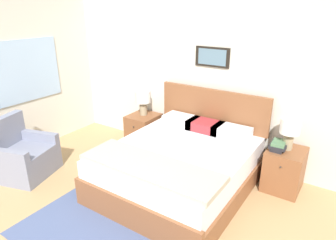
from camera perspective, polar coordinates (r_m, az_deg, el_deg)
name	(u,v)px	position (r m, az deg, el deg)	size (l,w,h in m)	color
wall_back	(219,79)	(4.59, 9.67, 7.75)	(7.92, 0.09, 2.60)	beige
wall_left	(17,75)	(5.36, -26.88, 7.69)	(0.08, 5.37, 2.60)	beige
area_rug_main	(126,221)	(3.68, -8.09, -18.49)	(2.02, 1.83, 0.01)	#47567F
bed	(180,165)	(4.07, 2.25, -8.63)	(1.75, 2.02, 1.16)	brown
armchair	(22,156)	(4.86, -26.06, -6.24)	(0.90, 0.91, 0.85)	gray
nightstand_near_window	(144,131)	(5.23, -4.67, -2.05)	(0.46, 0.54, 0.58)	brown
nightstand_by_door	(284,169)	(4.33, 21.23, -8.75)	(0.46, 0.54, 0.58)	brown
table_lamp_near_window	(143,99)	(5.06, -4.77, 4.05)	(0.26, 0.26, 0.42)	gray
table_lamp_by_door	(290,129)	(4.12, 22.23, -1.59)	(0.26, 0.26, 0.42)	gray
book_thick_bottom	(278,148)	(4.17, 20.23, -5.05)	(0.16, 0.26, 0.04)	#232328
book_hardcover_middle	(278,145)	(4.15, 20.30, -4.57)	(0.22, 0.26, 0.04)	#232328
book_novel_upper	(279,143)	(4.13, 20.36, -4.10)	(0.18, 0.25, 0.04)	#4C7551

